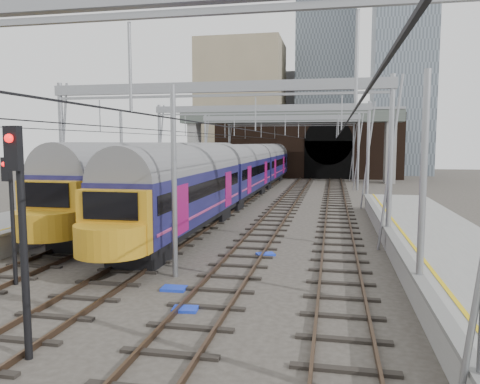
% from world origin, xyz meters
% --- Properties ---
extents(ground, '(160.00, 160.00, 0.00)m').
position_xyz_m(ground, '(0.00, 0.00, 0.00)').
color(ground, '#38332D').
rests_on(ground, ground).
extents(tracks, '(14.40, 80.00, 0.22)m').
position_xyz_m(tracks, '(0.00, 15.00, 0.02)').
color(tracks, '#4C3828').
rests_on(tracks, ground).
extents(overhead_line, '(16.80, 80.00, 8.00)m').
position_xyz_m(overhead_line, '(0.00, 21.49, 6.57)').
color(overhead_line, gray).
rests_on(overhead_line, ground).
extents(retaining_wall, '(28.00, 2.75, 9.00)m').
position_xyz_m(retaining_wall, '(1.40, 51.93, 4.33)').
color(retaining_wall, black).
rests_on(retaining_wall, ground).
extents(overbridge, '(28.00, 3.00, 9.25)m').
position_xyz_m(overbridge, '(0.00, 46.00, 7.27)').
color(overbridge, gray).
rests_on(overbridge, ground).
extents(city_skyline, '(37.50, 27.50, 60.00)m').
position_xyz_m(city_skyline, '(2.73, 70.48, 17.09)').
color(city_skyline, tan).
rests_on(city_skyline, ground).
extents(train_main, '(2.81, 65.05, 4.84)m').
position_xyz_m(train_main, '(-2.00, 33.49, 2.50)').
color(train_main, black).
rests_on(train_main, ground).
extents(train_second, '(2.91, 33.67, 4.97)m').
position_xyz_m(train_second, '(-6.00, 20.00, 2.55)').
color(train_second, black).
rests_on(train_second, ground).
extents(signal_near_left, '(0.34, 0.45, 4.45)m').
position_xyz_m(signal_near_left, '(-5.16, -0.08, 2.84)').
color(signal_near_left, black).
rests_on(signal_near_left, ground).
extents(signal_near_centre, '(0.40, 0.48, 5.30)m').
position_xyz_m(signal_near_centre, '(-1.11, -5.04, 3.30)').
color(signal_near_centre, black).
rests_on(signal_near_centre, ground).
extents(equip_cover_a, '(0.83, 0.60, 0.10)m').
position_xyz_m(equip_cover_a, '(0.47, 0.50, 0.05)').
color(equip_cover_a, '#1A37C9').
rests_on(equip_cover_a, ground).
extents(equip_cover_b, '(0.93, 0.82, 0.09)m').
position_xyz_m(equip_cover_b, '(2.81, 5.94, 0.05)').
color(equip_cover_b, '#1A37C9').
rests_on(equip_cover_b, ground).
extents(equip_cover_c, '(0.79, 0.59, 0.09)m').
position_xyz_m(equip_cover_c, '(1.44, -1.31, 0.04)').
color(equip_cover_c, '#1A37C9').
rests_on(equip_cover_c, ground).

